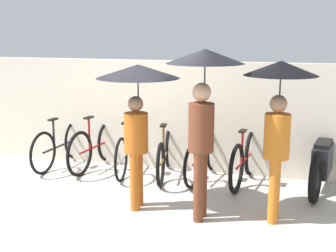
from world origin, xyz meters
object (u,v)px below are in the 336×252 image
at_px(parked_bicycle_0, 60,145).
at_px(pedestrian_leading, 137,92).
at_px(parked_bicycle_3, 165,154).
at_px(parked_bicycle_4, 204,156).
at_px(pedestrian_center, 204,88).
at_px(pedestrian_trailing, 279,99).
at_px(parked_bicycle_1, 95,146).
at_px(parked_bicycle_2, 129,150).
at_px(motorcycle, 322,162).
at_px(parked_bicycle_5, 244,159).

bearing_deg(parked_bicycle_0, pedestrian_leading, -121.53).
height_order(parked_bicycle_3, parked_bicycle_4, parked_bicycle_3).
xyz_separation_m(pedestrian_center, pedestrian_trailing, (0.90, 0.21, -0.13)).
bearing_deg(pedestrian_trailing, parked_bicycle_0, 161.74).
bearing_deg(parked_bicycle_3, pedestrian_center, -156.93).
height_order(parked_bicycle_1, parked_bicycle_3, parked_bicycle_3).
bearing_deg(pedestrian_trailing, parked_bicycle_2, 153.38).
height_order(parked_bicycle_3, pedestrian_trailing, pedestrian_trailing).
relative_size(parked_bicycle_3, pedestrian_center, 0.81).
relative_size(parked_bicycle_3, motorcycle, 0.83).
height_order(parked_bicycle_0, parked_bicycle_3, parked_bicycle_3).
bearing_deg(parked_bicycle_0, parked_bicycle_3, -87.62).
relative_size(parked_bicycle_0, motorcycle, 0.84).
bearing_deg(parked_bicycle_3, parked_bicycle_2, 78.37).
height_order(pedestrian_leading, pedestrian_center, pedestrian_center).
bearing_deg(pedestrian_leading, parked_bicycle_5, 40.95).
relative_size(pedestrian_leading, pedestrian_center, 0.90).
distance_m(parked_bicycle_0, parked_bicycle_3, 1.94).
relative_size(pedestrian_trailing, motorcycle, 0.96).
xyz_separation_m(parked_bicycle_3, motorcycle, (2.46, 0.10, 0.05)).
distance_m(pedestrian_leading, motorcycle, 3.05).
distance_m(parked_bicycle_4, pedestrian_trailing, 2.12).
bearing_deg(parked_bicycle_4, parked_bicycle_1, 96.84).
bearing_deg(parked_bicycle_2, pedestrian_trailing, -124.38).
bearing_deg(parked_bicycle_2, motorcycle, -95.56).
distance_m(parked_bicycle_5, pedestrian_leading, 2.19).
bearing_deg(parked_bicycle_3, motorcycle, -97.12).
height_order(parked_bicycle_3, motorcycle, parked_bicycle_3).
height_order(pedestrian_trailing, motorcycle, pedestrian_trailing).
distance_m(parked_bicycle_0, motorcycle, 4.40).
bearing_deg(parked_bicycle_3, pedestrian_trailing, -133.97).
height_order(parked_bicycle_1, pedestrian_trailing, pedestrian_trailing).
bearing_deg(parked_bicycle_2, parked_bicycle_0, 82.40).
height_order(parked_bicycle_4, parked_bicycle_5, parked_bicycle_5).
relative_size(parked_bicycle_1, parked_bicycle_5, 1.02).
relative_size(parked_bicycle_2, parked_bicycle_5, 0.99).
distance_m(pedestrian_leading, pedestrian_trailing, 1.82).
xyz_separation_m(parked_bicycle_1, parked_bicycle_4, (1.94, -0.04, -0.01)).
relative_size(parked_bicycle_4, pedestrian_trailing, 0.86).
bearing_deg(motorcycle, parked_bicycle_5, 104.13).
xyz_separation_m(parked_bicycle_2, motorcycle, (3.10, 0.07, 0.04)).
bearing_deg(parked_bicycle_2, parked_bicycle_5, -97.95).
height_order(parked_bicycle_3, pedestrian_leading, pedestrian_leading).
xyz_separation_m(parked_bicycle_3, pedestrian_center, (0.94, -1.48, 1.31)).
height_order(parked_bicycle_4, pedestrian_trailing, pedestrian_trailing).
bearing_deg(parked_bicycle_0, motorcycle, -85.67).
distance_m(parked_bicycle_2, pedestrian_trailing, 3.04).
bearing_deg(motorcycle, pedestrian_leading, 129.41).
bearing_deg(pedestrian_center, pedestrian_trailing, 14.94).
bearing_deg(parked_bicycle_2, pedestrian_leading, -160.73).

